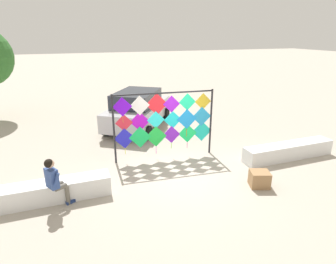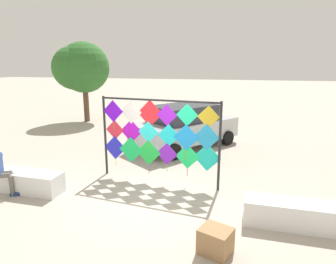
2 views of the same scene
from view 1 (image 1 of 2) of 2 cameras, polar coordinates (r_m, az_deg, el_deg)
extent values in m
plane|color=#ADA393|center=(9.21, 2.72, -8.38)|extent=(120.00, 120.00, 0.00)
cube|color=white|center=(8.36, -24.02, -11.18)|extent=(3.53, 0.60, 0.55)
cube|color=white|center=(11.05, 23.24, -3.54)|extent=(3.53, 0.60, 0.55)
cylinder|color=#232328|center=(9.62, -10.92, 0.43)|extent=(0.07, 0.07, 2.43)
cylinder|color=#232328|center=(10.40, 8.66, 2.02)|extent=(0.07, 0.07, 2.43)
cylinder|color=#232328|center=(9.57, -0.78, 7.92)|extent=(3.49, 0.39, 0.06)
cube|color=#2424D0|center=(9.75, -8.81, -1.29)|extent=(0.73, 0.08, 0.73)
cylinder|color=yellow|center=(9.93, -8.67, -3.84)|extent=(0.02, 0.02, 0.22)
cube|color=#19D05E|center=(9.81, -5.67, -1.06)|extent=(0.78, 0.09, 0.78)
cube|color=green|center=(9.92, -2.45, -0.92)|extent=(0.76, 0.09, 0.77)
cylinder|color=#E516B9|center=(10.12, -2.42, -3.67)|extent=(0.02, 0.02, 0.28)
cube|color=purple|center=(10.05, 0.71, -0.52)|extent=(0.64, 0.07, 0.65)
cylinder|color=#77E516|center=(10.21, 0.69, -2.80)|extent=(0.02, 0.02, 0.22)
cube|color=#1EE972|center=(10.23, 3.98, -0.28)|extent=(0.70, 0.08, 0.70)
cylinder|color=#E51690|center=(10.40, 3.90, -2.65)|extent=(0.02, 0.02, 0.22)
cube|color=#1CD0C0|center=(10.40, 6.88, 0.17)|extent=(0.76, 0.09, 0.77)
cube|color=red|center=(9.58, -8.91, 1.83)|extent=(0.60, 0.07, 0.60)
cube|color=#B411D2|center=(9.66, -5.73, 2.11)|extent=(0.70, 0.08, 0.70)
cube|color=#2BEFF4|center=(9.73, -2.48, 2.46)|extent=(0.62, 0.07, 0.63)
cube|color=#1DE1F1|center=(9.89, 0.98, 2.48)|extent=(0.64, 0.07, 0.65)
cylinder|color=red|center=(10.05, 0.95, -0.14)|extent=(0.02, 0.02, 0.32)
cube|color=#1D97F9|center=(10.02, 3.86, 2.64)|extent=(0.74, 0.08, 0.74)
cylinder|color=orange|center=(10.19, 3.77, -0.12)|extent=(0.02, 0.02, 0.29)
cube|color=#249CDB|center=(10.21, 6.85, 3.15)|extent=(0.72, 0.08, 0.72)
cube|color=#700EEF|center=(9.41, -9.27, 5.07)|extent=(0.65, 0.07, 0.66)
cylinder|color=#8BE516|center=(9.54, -9.13, 2.55)|extent=(0.02, 0.02, 0.22)
cube|color=white|center=(9.50, -5.76, 5.37)|extent=(0.68, 0.08, 0.68)
cube|color=red|center=(9.61, -2.28, 5.63)|extent=(0.77, 0.09, 0.77)
cylinder|color=#16E5D9|center=(9.76, -2.25, 2.69)|extent=(0.02, 0.02, 0.27)
cube|color=#9B1EE7|center=(9.72, 0.72, 5.69)|extent=(0.60, 0.07, 0.60)
cube|color=#20EEA4|center=(9.89, 3.95, 6.11)|extent=(0.61, 0.07, 0.62)
cube|color=gold|center=(10.09, 7.12, 6.17)|extent=(0.60, 0.07, 0.61)
cylinder|color=#666056|center=(8.01, -19.72, -11.96)|extent=(0.11, 0.11, 0.55)
cylinder|color=#666056|center=(7.80, -20.95, -10.41)|extent=(0.33, 0.26, 0.13)
cube|color=navy|center=(8.15, -19.16, -13.20)|extent=(0.26, 0.20, 0.09)
cylinder|color=#666056|center=(8.14, -20.33, -11.49)|extent=(0.11, 0.11, 0.55)
cylinder|color=#666056|center=(7.94, -21.55, -9.96)|extent=(0.33, 0.26, 0.13)
cube|color=navy|center=(8.28, -19.78, -12.72)|extent=(0.26, 0.20, 0.09)
cube|color=#334C8C|center=(7.68, -22.51, -8.66)|extent=(0.35, 0.41, 0.52)
sphere|color=tan|center=(7.51, -22.90, -5.95)|extent=(0.22, 0.22, 0.22)
sphere|color=black|center=(7.50, -23.05, -5.89)|extent=(0.22, 0.22, 0.22)
cylinder|color=#334C8C|center=(7.49, -21.63, -8.85)|extent=(0.19, 0.16, 0.31)
cylinder|color=#334C8C|center=(7.85, -23.17, -7.73)|extent=(0.19, 0.16, 0.31)
cube|color=#B7B7BC|center=(13.52, -6.04, 3.96)|extent=(4.14, 4.80, 0.80)
cube|color=#282D38|center=(13.20, -6.40, 6.80)|extent=(2.83, 3.04, 0.64)
cylinder|color=black|center=(15.34, -7.41, 4.23)|extent=(0.53, 0.63, 0.60)
cylinder|color=black|center=(14.75, -0.41, 3.77)|extent=(0.53, 0.63, 0.60)
cylinder|color=black|center=(12.68, -12.46, 0.64)|extent=(0.53, 0.63, 0.60)
cylinder|color=black|center=(11.96, -4.16, -0.09)|extent=(0.53, 0.63, 0.60)
cube|color=#9E754C|center=(8.81, 18.07, -9.04)|extent=(0.68, 0.63, 0.47)
camera|label=2|loc=(5.65, 55.24, 1.20)|focal=30.76mm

